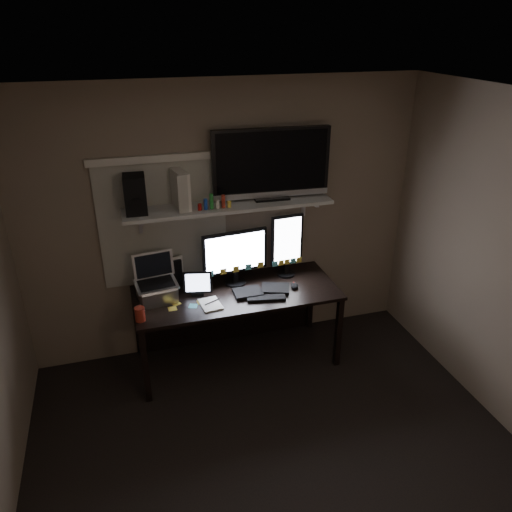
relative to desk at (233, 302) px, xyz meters
name	(u,v)px	position (x,y,z in m)	size (l,w,h in m)	color
floor	(289,479)	(0.00, -1.55, -0.55)	(3.60, 3.60, 0.00)	black
ceiling	(303,113)	(0.00, -1.55, 1.95)	(3.60, 3.60, 0.00)	silver
back_wall	(225,222)	(0.00, 0.25, 0.70)	(3.60, 3.60, 0.00)	#806F5C
window_blinds	(164,224)	(-0.55, 0.24, 0.75)	(1.10, 0.02, 1.10)	beige
desk	(233,302)	(0.00, 0.00, 0.00)	(1.80, 0.75, 0.73)	black
wall_shelf	(229,206)	(0.00, 0.08, 0.91)	(1.80, 0.35, 0.03)	beige
monitor_landscape	(235,257)	(0.03, 0.03, 0.44)	(0.60, 0.06, 0.52)	black
monitor_portrait	(287,245)	(0.53, 0.06, 0.48)	(0.30, 0.06, 0.61)	black
keyboard	(262,291)	(0.21, -0.20, 0.19)	(0.51, 0.20, 0.03)	black
mouse	(295,286)	(0.52, -0.20, 0.20)	(0.07, 0.10, 0.04)	black
notepad	(211,304)	(-0.27, -0.28, 0.18)	(0.16, 0.23, 0.01)	white
tablet	(197,283)	(-0.34, -0.08, 0.29)	(0.25, 0.10, 0.22)	black
file_sorter	(169,272)	(-0.54, 0.16, 0.31)	(0.21, 0.10, 0.27)	black
laptop	(156,280)	(-0.68, -0.08, 0.37)	(0.35, 0.28, 0.39)	silver
cup	(140,314)	(-0.85, -0.36, 0.24)	(0.08, 0.08, 0.12)	maroon
sticky_notes	(186,307)	(-0.47, -0.26, 0.18)	(0.31, 0.22, 0.00)	gold
tv	(271,164)	(0.39, 0.12, 1.23)	(1.03, 0.18, 0.62)	black
game_console	(181,190)	(-0.40, 0.10, 1.09)	(0.08, 0.27, 0.32)	beige
speaker	(135,194)	(-0.77, 0.09, 1.08)	(0.17, 0.21, 0.31)	black
bottles	(214,202)	(-0.14, -0.01, 0.99)	(0.20, 0.05, 0.13)	#A50F0C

